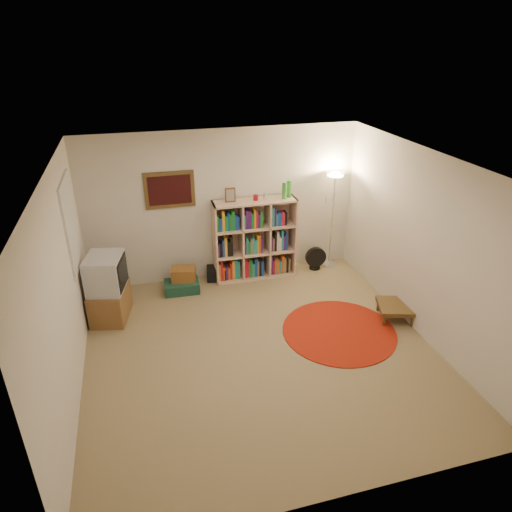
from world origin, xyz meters
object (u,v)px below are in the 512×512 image
at_px(side_table, 396,307).
at_px(tv_stand, 108,289).
at_px(floor_lamp, 334,189).
at_px(suitcase, 182,286).
at_px(bookshelf, 253,240).
at_px(floor_fan, 316,258).

bearing_deg(side_table, tv_stand, 164.34).
bearing_deg(floor_lamp, suitcase, -174.76).
bearing_deg(bookshelf, side_table, -46.96).
relative_size(bookshelf, side_table, 2.60).
distance_m(bookshelf, floor_lamp, 1.62).
xyz_separation_m(bookshelf, suitcase, (-1.27, -0.22, -0.58)).
height_order(bookshelf, side_table, bookshelf).
xyz_separation_m(bookshelf, floor_lamp, (1.42, 0.02, 0.77)).
distance_m(floor_lamp, side_table, 2.25).
bearing_deg(tv_stand, side_table, -3.00).
bearing_deg(floor_lamp, floor_fan, -164.81).
xyz_separation_m(floor_lamp, floor_fan, (-0.30, -0.08, -1.23)).
xyz_separation_m(floor_fan, tv_stand, (-3.48, -0.65, 0.27)).
relative_size(floor_lamp, suitcase, 3.06).
height_order(floor_fan, side_table, floor_fan).
relative_size(suitcase, side_table, 0.89).
xyz_separation_m(floor_lamp, suitcase, (-2.69, -0.25, -1.35)).
height_order(tv_stand, suitcase, tv_stand).
height_order(suitcase, side_table, side_table).
xyz_separation_m(tv_stand, suitcase, (1.09, 0.48, -0.39)).
bearing_deg(floor_fan, floor_lamp, 18.90).
xyz_separation_m(bookshelf, floor_fan, (1.13, -0.06, -0.45)).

